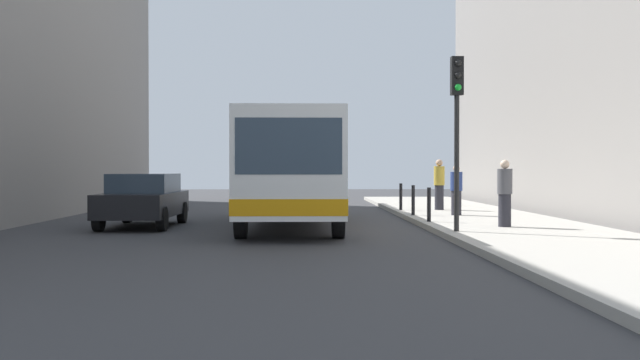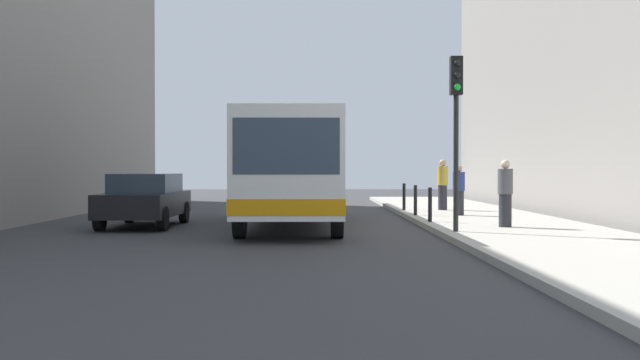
% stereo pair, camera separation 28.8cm
% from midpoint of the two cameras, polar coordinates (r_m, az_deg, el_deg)
% --- Properties ---
extents(ground_plane, '(80.00, 80.00, 0.00)m').
position_cam_midpoint_polar(ground_plane, '(19.33, -1.55, -3.95)').
color(ground_plane, '#38383A').
extents(sidewalk, '(4.40, 40.00, 0.15)m').
position_cam_midpoint_polar(sidewalk, '(20.06, 14.10, -3.59)').
color(sidewalk, '#ADA89E').
rests_on(sidewalk, ground).
extents(bus, '(2.57, 11.03, 3.00)m').
position_cam_midpoint_polar(bus, '(21.47, -2.58, 1.14)').
color(bus, white).
rests_on(bus, ground).
extents(car_beside_bus, '(1.92, 4.43, 1.48)m').
position_cam_midpoint_polar(car_beside_bus, '(21.58, -13.59, -1.39)').
color(car_beside_bus, black).
rests_on(car_beside_bus, ground).
extents(traffic_light, '(0.28, 0.33, 4.10)m').
position_cam_midpoint_polar(traffic_light, '(17.96, 9.88, 5.26)').
color(traffic_light, black).
rests_on(traffic_light, sidewalk).
extents(bollard_near, '(0.11, 0.11, 0.95)m').
position_cam_midpoint_polar(bollard_near, '(21.09, 7.87, -1.86)').
color(bollard_near, black).
rests_on(bollard_near, sidewalk).
extents(bollard_mid, '(0.11, 0.11, 0.95)m').
position_cam_midpoint_polar(bollard_mid, '(23.99, 6.73, -1.52)').
color(bollard_mid, black).
rests_on(bollard_mid, sidewalk).
extents(bollard_far, '(0.11, 0.11, 0.95)m').
position_cam_midpoint_polar(bollard_far, '(26.89, 5.84, -1.27)').
color(bollard_far, black).
rests_on(bollard_far, sidewalk).
extents(pedestrian_near_signal, '(0.38, 0.38, 1.70)m').
position_cam_midpoint_polar(pedestrian_near_signal, '(19.57, 13.41, -0.99)').
color(pedestrian_near_signal, '#26262D').
rests_on(pedestrian_near_signal, sidewalk).
extents(pedestrian_mid_sidewalk, '(0.38, 0.38, 1.58)m').
position_cam_midpoint_polar(pedestrian_mid_sidewalk, '(24.18, 9.96, -0.78)').
color(pedestrian_mid_sidewalk, '#26262D').
rests_on(pedestrian_mid_sidewalk, sidewalk).
extents(pedestrian_far_sidewalk, '(0.38, 0.38, 1.80)m').
position_cam_midpoint_polar(pedestrian_far_sidewalk, '(27.19, 8.72, -0.34)').
color(pedestrian_far_sidewalk, '#26262D').
rests_on(pedestrian_far_sidewalk, sidewalk).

